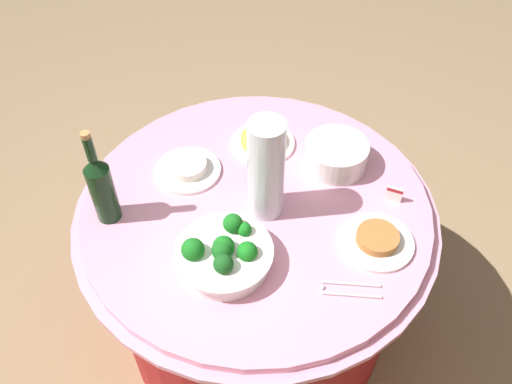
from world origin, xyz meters
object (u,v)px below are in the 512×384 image
wine_bottle (101,187)px  food_plate_rice (188,168)px  broccoli_bowl (224,254)px  food_plate_peanuts (377,240)px  food_plate_fried_egg (263,141)px  serving_tongs (349,289)px  label_placard_front (394,193)px  decorative_fruit_vase (266,174)px  plate_stack (336,155)px

wine_bottle → food_plate_rice: (-0.21, -0.20, -0.11)m
broccoli_bowl → wine_bottle: 0.41m
food_plate_peanuts → food_plate_fried_egg: bearing=-49.6°
wine_bottle → serving_tongs: size_ratio=2.01×
food_plate_peanuts → label_placard_front: 0.19m
decorative_fruit_vase → food_plate_rice: 0.33m
wine_bottle → food_plate_peanuts: (-0.81, 0.06, -0.11)m
plate_stack → serving_tongs: bearing=91.9°
food_plate_peanuts → food_plate_rice: bearing=-24.0°
broccoli_bowl → plate_stack: broccoli_bowl is taller
food_plate_rice → food_plate_fried_egg: bearing=-148.8°
serving_tongs → food_plate_rice: food_plate_rice is taller
broccoli_bowl → serving_tongs: bearing=168.4°
decorative_fruit_vase → label_placard_front: bearing=-172.1°
broccoli_bowl → plate_stack: size_ratio=1.33×
food_plate_peanuts → serving_tongs: bearing=61.5°
food_plate_rice → wine_bottle: bearing=43.6°
food_plate_peanuts → decorative_fruit_vase: bearing=-19.7°
plate_stack → label_placard_front: 0.23m
wine_bottle → label_placard_front: (-0.88, -0.11, -0.10)m
label_placard_front → food_plate_rice: bearing=-7.8°
serving_tongs → decorative_fruit_vase: bearing=-49.8°
broccoli_bowl → food_plate_fried_egg: bearing=-99.8°
decorative_fruit_vase → broccoli_bowl: bearing=63.4°
wine_bottle → serving_tongs: 0.77m
broccoli_bowl → serving_tongs: (-0.35, 0.07, -0.04)m
food_plate_peanuts → label_placard_front: bearing=-111.6°
serving_tongs → food_plate_fried_egg: size_ratio=0.76×
decorative_fruit_vase → food_plate_peanuts: 0.38m
plate_stack → food_plate_peanuts: (-0.11, 0.33, -0.03)m
broccoli_bowl → wine_bottle: size_ratio=0.83×
broccoli_bowl → wine_bottle: bearing=-23.2°
broccoli_bowl → label_placard_front: 0.58m
wine_bottle → food_plate_fried_egg: (-0.46, -0.35, -0.12)m
wine_bottle → food_plate_rice: 0.32m
wine_bottle → food_plate_peanuts: 0.82m
food_plate_peanuts → label_placard_front: label_placard_front is taller
food_plate_fried_egg → food_plate_rice: size_ratio=1.00×
food_plate_fried_egg → food_plate_rice: 0.29m
plate_stack → food_plate_rice: size_ratio=0.95×
plate_stack → decorative_fruit_vase: size_ratio=0.62×
wine_bottle → food_plate_fried_egg: 0.59m
serving_tongs → food_plate_fried_egg: (0.26, -0.58, 0.01)m
wine_bottle → label_placard_front: bearing=-172.8°
plate_stack → wine_bottle: size_ratio=0.62×
wine_bottle → food_plate_fried_egg: bearing=-142.5°
serving_tongs → food_plate_fried_egg: bearing=-65.7°
food_plate_fried_egg → label_placard_front: 0.49m
label_placard_front → decorative_fruit_vase: bearing=7.9°
food_plate_fried_egg → food_plate_peanuts: 0.54m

